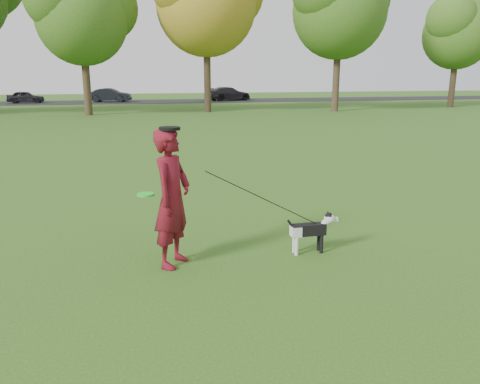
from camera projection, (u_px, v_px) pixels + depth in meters
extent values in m
plane|color=#285116|center=(226.00, 247.00, 7.26)|extent=(120.00, 120.00, 0.00)
cube|color=black|center=(145.00, 102.00, 45.04)|extent=(120.00, 7.00, 0.02)
imported|color=#560C1C|center=(172.00, 198.00, 6.39)|extent=(0.76, 0.84, 1.93)
cube|color=black|center=(308.00, 230.00, 6.96)|extent=(0.52, 0.16, 0.17)
cube|color=silver|center=(296.00, 231.00, 6.92)|extent=(0.15, 0.16, 0.15)
cylinder|color=silver|center=(297.00, 246.00, 6.92)|extent=(0.05, 0.05, 0.28)
cylinder|color=silver|center=(294.00, 244.00, 7.02)|extent=(0.05, 0.05, 0.28)
cylinder|color=black|center=(321.00, 244.00, 7.00)|extent=(0.05, 0.05, 0.28)
cylinder|color=black|center=(319.00, 242.00, 7.11)|extent=(0.05, 0.05, 0.28)
cylinder|color=silver|center=(323.00, 226.00, 7.00)|extent=(0.17, 0.10, 0.18)
sphere|color=silver|center=(329.00, 219.00, 6.99)|extent=(0.16, 0.16, 0.16)
sphere|color=black|center=(329.00, 217.00, 6.98)|extent=(0.12, 0.12, 0.12)
cube|color=silver|center=(334.00, 219.00, 7.01)|extent=(0.10, 0.06, 0.06)
sphere|color=black|center=(338.00, 219.00, 7.03)|extent=(0.03, 0.03, 0.03)
cone|color=black|center=(330.00, 214.00, 6.93)|extent=(0.06, 0.06, 0.07)
cone|color=black|center=(328.00, 213.00, 7.01)|extent=(0.06, 0.06, 0.07)
cylinder|color=black|center=(293.00, 227.00, 6.89)|extent=(0.18, 0.03, 0.24)
cylinder|color=black|center=(320.00, 225.00, 6.98)|extent=(0.11, 0.11, 0.02)
imported|color=black|center=(26.00, 97.00, 42.59)|extent=(3.19, 1.30, 1.08)
imported|color=black|center=(110.00, 95.00, 44.19)|extent=(4.07, 2.24, 1.27)
imported|color=black|center=(229.00, 94.00, 46.68)|extent=(4.89, 2.97, 1.32)
cylinder|color=#1BDA24|center=(146.00, 195.00, 6.22)|extent=(0.23, 0.23, 0.02)
cylinder|color=black|center=(170.00, 128.00, 6.15)|extent=(0.28, 0.28, 0.04)
cylinder|color=#38281C|center=(87.00, 82.00, 29.96)|extent=(0.48, 0.48, 4.20)
sphere|color=#426B1E|center=(81.00, 10.00, 28.89)|extent=(5.60, 5.60, 5.60)
cylinder|color=#38281C|center=(207.00, 75.00, 32.54)|extent=(0.48, 0.48, 5.04)
cylinder|color=#38281C|center=(336.00, 77.00, 33.11)|extent=(0.48, 0.48, 4.83)
sphere|color=#426B1E|center=(340.00, 1.00, 31.89)|extent=(6.44, 6.44, 6.44)
cylinder|color=#38281C|center=(453.00, 82.00, 37.51)|extent=(0.48, 0.48, 3.99)
sphere|color=#426B1E|center=(459.00, 28.00, 36.49)|extent=(5.32, 5.32, 5.32)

